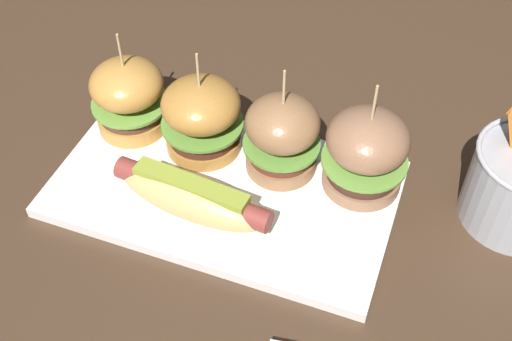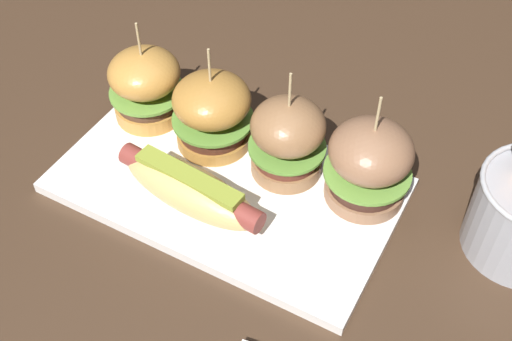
{
  "view_description": "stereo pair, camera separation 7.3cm",
  "coord_description": "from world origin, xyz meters",
  "views": [
    {
      "loc": [
        0.21,
        -0.47,
        0.59
      ],
      "look_at": [
        0.04,
        0.0,
        0.05
      ],
      "focal_mm": 45.07,
      "sensor_mm": 36.0,
      "label": 1
    },
    {
      "loc": [
        0.28,
        -0.44,
        0.59
      ],
      "look_at": [
        0.04,
        0.0,
        0.05
      ],
      "focal_mm": 45.07,
      "sensor_mm": 36.0,
      "label": 2
    }
  ],
  "objects": [
    {
      "name": "hot_dog",
      "position": [
        -0.02,
        -0.05,
        0.04
      ],
      "size": [
        0.19,
        0.07,
        0.05
      ],
      "color": "#DDB46B",
      "rests_on": "platter_main"
    },
    {
      "name": "slider_center_right",
      "position": [
        0.05,
        0.05,
        0.07
      ],
      "size": [
        0.09,
        0.09,
        0.15
      ],
      "color": "#936843",
      "rests_on": "platter_main"
    },
    {
      "name": "slider_far_right",
      "position": [
        0.15,
        0.06,
        0.07
      ],
      "size": [
        0.1,
        0.1,
        0.15
      ],
      "color": "#916548",
      "rests_on": "platter_main"
    },
    {
      "name": "platter_main",
      "position": [
        0.0,
        0.0,
        0.01
      ],
      "size": [
        0.4,
        0.23,
        0.01
      ],
      "primitive_type": "cube",
      "color": "white",
      "rests_on": "ground"
    },
    {
      "name": "ground_plane",
      "position": [
        0.0,
        0.0,
        0.0
      ],
      "size": [
        3.0,
        3.0,
        0.0
      ],
      "primitive_type": "plane",
      "color": "#422D1E"
    },
    {
      "name": "slider_center_left",
      "position": [
        -0.05,
        0.05,
        0.06
      ],
      "size": [
        0.1,
        0.1,
        0.14
      ],
      "color": "#B17A35",
      "rests_on": "platter_main"
    },
    {
      "name": "slider_far_left",
      "position": [
        -0.15,
        0.06,
        0.06
      ],
      "size": [
        0.1,
        0.1,
        0.14
      ],
      "color": "#C2873C",
      "rests_on": "platter_main"
    }
  ]
}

